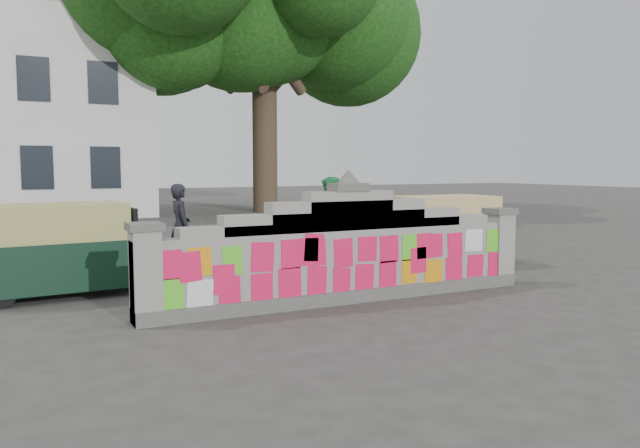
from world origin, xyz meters
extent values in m
plane|color=#383533|center=(0.00, 0.00, 0.00)|extent=(100.00, 100.00, 0.00)
cube|color=#4C4C49|center=(0.00, 0.00, 0.10)|extent=(6.40, 0.42, 0.20)
cube|color=gray|center=(0.00, 0.00, 0.60)|extent=(6.40, 0.32, 1.00)
cube|color=gray|center=(0.00, 0.00, 1.17)|extent=(5.20, 0.32, 0.14)
cube|color=gray|center=(0.00, 0.00, 1.24)|extent=(4.00, 0.32, 0.28)
cube|color=gray|center=(0.00, 0.00, 1.32)|extent=(2.60, 0.32, 0.44)
cube|color=gray|center=(0.00, 0.00, 1.39)|extent=(1.40, 0.32, 0.58)
cube|color=#4C4C49|center=(0.00, 0.00, 1.74)|extent=(0.55, 0.36, 0.12)
cone|color=#4C4C49|center=(0.00, 0.00, 1.90)|extent=(0.36, 0.36, 0.22)
cube|color=gray|center=(-3.02, 0.00, 0.62)|extent=(0.36, 0.40, 1.24)
cube|color=#4C4C49|center=(-3.02, 0.00, 1.28)|extent=(0.44, 0.44, 0.10)
cube|color=gray|center=(3.02, 0.00, 0.62)|extent=(0.36, 0.40, 1.24)
cube|color=#4C4C49|center=(3.02, 0.00, 1.28)|extent=(0.44, 0.44, 0.10)
cylinder|color=#38281E|center=(6.00, 18.00, 3.00)|extent=(1.10, 1.10, 6.00)
ellipsoid|color=#0F380C|center=(6.00, 18.00, 9.00)|extent=(12.00, 10.00, 6.00)
imported|color=black|center=(-1.82, 2.85, 0.44)|extent=(1.70, 0.65, 0.88)
imported|color=black|center=(-1.82, 2.85, 0.75)|extent=(0.38, 0.56, 1.49)
imported|color=#289454|center=(1.27, 2.83, 0.92)|extent=(1.06, 1.13, 1.84)
cube|color=black|center=(-3.91, 2.44, 0.52)|extent=(2.34, 1.37, 0.75)
cube|color=tan|center=(-3.91, 2.44, 1.18)|extent=(2.15, 1.32, 0.57)
cube|color=black|center=(-2.74, 2.51, 0.52)|extent=(0.51, 0.69, 0.66)
cube|color=black|center=(-2.74, 2.51, 1.08)|extent=(0.12, 0.66, 0.57)
cylinder|color=black|center=(-2.64, 2.52, 0.24)|extent=(0.48, 0.14, 0.47)
cube|color=#113415|center=(3.41, 2.01, 0.51)|extent=(2.25, 1.23, 0.75)
cube|color=#D4B771|center=(3.41, 2.01, 1.17)|extent=(2.06, 1.19, 0.56)
cube|color=#113415|center=(2.24, 2.02, 0.51)|extent=(0.47, 0.66, 0.65)
cube|color=black|center=(2.24, 2.02, 1.07)|extent=(0.08, 0.65, 0.56)
cylinder|color=black|center=(2.15, 2.02, 0.23)|extent=(0.47, 0.12, 0.47)
cylinder|color=black|center=(4.25, 2.52, 0.23)|extent=(0.47, 0.12, 0.47)
cylinder|color=black|center=(4.24, 1.49, 0.23)|extent=(0.47, 0.12, 0.47)
camera|label=1|loc=(-4.66, -8.13, 2.06)|focal=35.00mm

